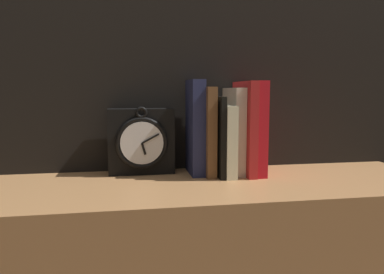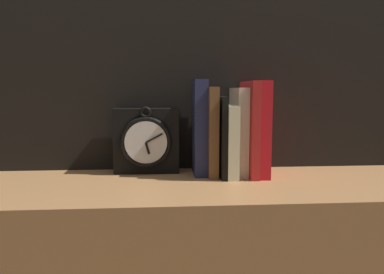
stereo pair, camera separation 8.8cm
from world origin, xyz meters
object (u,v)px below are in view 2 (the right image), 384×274
book_slot5_red (249,128)px  book_slot4_cream (239,131)px  book_slot0_navy (200,127)px  book_slot6_red (259,128)px  book_slot1_brown (211,131)px  book_slot3_cream (229,140)px  book_slot2_black (221,136)px  clock (146,141)px

book_slot5_red → book_slot4_cream: bearing=156.1°
book_slot0_navy → book_slot6_red: bearing=-6.7°
book_slot1_brown → book_slot3_cream: bearing=-12.6°
book_slot2_black → book_slot3_cream: book_slot2_black is taller
clock → book_slot1_brown: size_ratio=0.78×
book_slot1_brown → book_slot6_red: size_ratio=0.94×
book_slot3_cream → book_slot4_cream: (0.03, 0.01, 0.02)m
book_slot1_brown → book_slot0_navy: bearing=160.6°
clock → book_slot1_brown: 0.18m
book_slot3_cream → book_slot4_cream: bearing=21.5°
clock → book_slot5_red: book_slot5_red is taller
book_slot1_brown → book_slot6_red: book_slot6_red is taller
clock → book_slot5_red: 0.28m
clock → book_slot3_cream: book_slot3_cream is taller
book_slot0_navy → book_slot1_brown: (0.03, -0.01, -0.01)m
book_slot4_cream → book_slot5_red: size_ratio=0.93×
book_slot2_black → book_slot3_cream: bearing=-4.2°
book_slot0_navy → book_slot6_red: (0.16, -0.02, -0.00)m
book_slot2_black → book_slot6_red: 0.10m
book_slot6_red → book_slot2_black: bearing=-179.7°
book_slot1_brown → book_slot4_cream: bearing=0.7°
book_slot0_navy → book_slot5_red: size_ratio=1.02×
clock → book_slot0_navy: book_slot0_navy is taller
clock → book_slot6_red: size_ratio=0.73×
book_slot2_black → book_slot5_red: (0.08, -0.00, 0.02)m
book_slot0_navy → book_slot2_black: book_slot0_navy is taller
book_slot2_black → book_slot4_cream: size_ratio=0.90×
clock → book_slot3_cream: bearing=-11.5°
book_slot0_navy → book_slot5_red: book_slot0_navy is taller
clock → book_slot6_red: 0.30m
book_slot3_cream → book_slot6_red: (0.08, 0.00, 0.03)m
book_slot2_black → book_slot6_red: (0.10, 0.00, 0.02)m
book_slot2_black → book_slot5_red: 0.08m
book_slot3_cream → book_slot6_red: bearing=1.5°
book_slot1_brown → book_slot4_cream: (0.07, 0.00, -0.00)m
book_slot3_cream → book_slot1_brown: bearing=167.4°
book_slot0_navy → book_slot2_black: size_ratio=1.21×
book_slot1_brown → book_slot3_cream: (0.05, -0.01, -0.02)m
book_slot2_black → book_slot5_red: bearing=-1.5°
clock → book_slot0_navy: (0.14, -0.02, 0.04)m
book_slot2_black → book_slot3_cream: 0.02m
book_slot4_cream → book_slot6_red: book_slot6_red is taller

